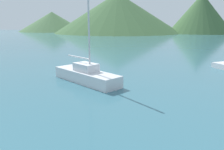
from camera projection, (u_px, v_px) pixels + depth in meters
The scene contains 4 objects.
sailboat_middle at pixel (86, 75), 15.56m from camera, with size 5.79×4.34×7.10m.
hill_west at pixel (52, 22), 108.10m from camera, with size 32.11×32.11×9.45m.
hill_central at pixel (117, 13), 92.89m from camera, with size 53.29×53.29×16.47m.
hill_east at pixel (201, 14), 87.10m from camera, with size 25.17×25.17×15.51m.
Camera 1 is at (2.60, 2.17, 4.13)m, focal length 35.00 mm.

